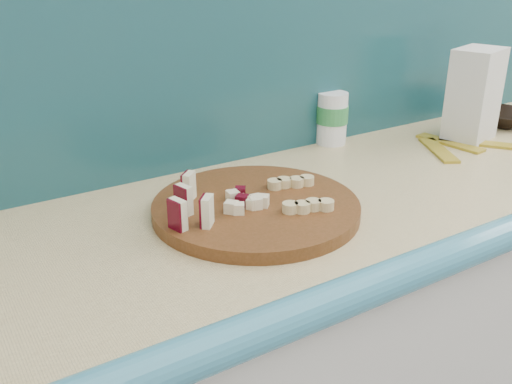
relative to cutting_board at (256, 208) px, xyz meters
The scene contains 10 objects.
kitchen_counter 0.69m from the cutting_board, ahead, with size 2.20×0.63×0.91m.
backsplash 0.63m from the cutting_board, 28.97° to the left, with size 2.20×0.02×0.50m, color teal.
cutting_board is the anchor object (origin of this frame).
apple_wedges 0.14m from the cutting_board, behind, with size 0.10×0.15×0.05m.
apple_chunks 0.03m from the cutting_board, 161.52° to the left, with size 0.06×0.06×0.02m.
banana_slices 0.09m from the cutting_board, 19.19° to the right, with size 0.13×0.16×0.02m.
brown_bowl 0.91m from the cutting_board, ahead, with size 0.17×0.17×0.04m, color black.
flour_bag 0.73m from the cutting_board, ahead, with size 0.14×0.10×0.23m, color silver.
canister 0.47m from the cutting_board, 33.35° to the left, with size 0.08×0.08×0.13m.
banana_peel 0.64m from the cutting_board, ahead, with size 0.25×0.21×0.01m.
Camera 1 is at (-0.93, 0.69, 1.37)m, focal length 40.00 mm.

